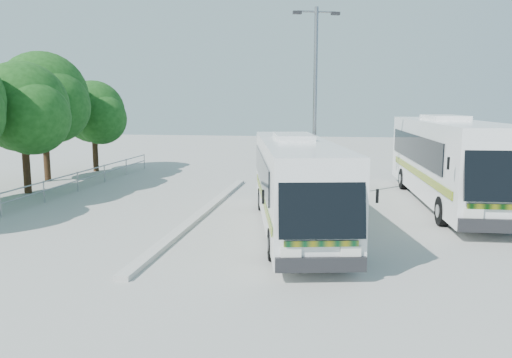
% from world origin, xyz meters
% --- Properties ---
extents(ground, '(100.00, 100.00, 0.00)m').
position_xyz_m(ground, '(0.00, 0.00, 0.00)').
color(ground, '#9B9B96').
rests_on(ground, ground).
extents(kerb_divider, '(0.40, 16.00, 0.15)m').
position_xyz_m(kerb_divider, '(-2.30, 2.00, 0.07)').
color(kerb_divider, '#B2B2AD').
rests_on(kerb_divider, ground).
extents(railing, '(0.06, 22.00, 1.00)m').
position_xyz_m(railing, '(-10.00, 4.00, 0.74)').
color(railing, gray).
rests_on(railing, ground).
extents(tree_far_c, '(4.97, 4.69, 6.49)m').
position_xyz_m(tree_far_c, '(-12.12, 5.10, 4.26)').
color(tree_far_c, '#382314').
rests_on(tree_far_c, ground).
extents(tree_far_d, '(5.62, 5.30, 7.33)m').
position_xyz_m(tree_far_d, '(-13.31, 8.80, 4.82)').
color(tree_far_d, '#382314').
rests_on(tree_far_d, ground).
extents(tree_far_e, '(4.54, 4.28, 5.92)m').
position_xyz_m(tree_far_e, '(-12.63, 13.30, 3.89)').
color(tree_far_e, '#382314').
rests_on(tree_far_e, ground).
extents(coach_main, '(4.46, 11.60, 3.16)m').
position_xyz_m(coach_main, '(1.59, 0.11, 1.73)').
color(coach_main, silver).
rests_on(coach_main, ground).
extents(coach_adjacent, '(3.37, 13.43, 3.69)m').
position_xyz_m(coach_adjacent, '(7.92, 5.65, 2.02)').
color(coach_adjacent, white).
rests_on(coach_adjacent, ground).
extents(lamppost, '(2.07, 0.82, 8.64)m').
position_xyz_m(lamppost, '(2.00, 5.45, 4.77)').
color(lamppost, gray).
rests_on(lamppost, ground).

